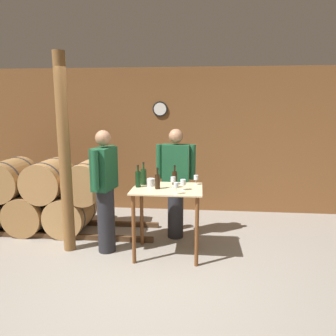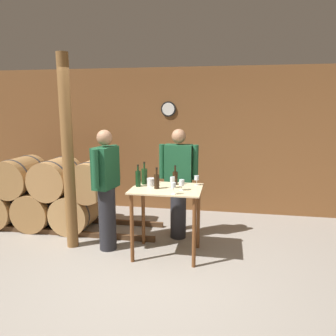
{
  "view_description": "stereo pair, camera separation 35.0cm",
  "coord_description": "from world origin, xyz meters",
  "px_view_note": "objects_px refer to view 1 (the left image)",
  "views": [
    {
      "loc": [
        0.6,
        -3.38,
        2.02
      ],
      "look_at": [
        0.18,
        0.89,
        1.19
      ],
      "focal_mm": 35.0,
      "sensor_mm": 36.0,
      "label": 1
    },
    {
      "loc": [
        0.95,
        -3.33,
        2.02
      ],
      "look_at": [
        0.18,
        0.89,
        1.19
      ],
      "focal_mm": 35.0,
      "sensor_mm": 36.0,
      "label": 2
    }
  ],
  "objects_px": {
    "wine_glass_near_left": "(173,180)",
    "wine_glass_near_right": "(183,183)",
    "wine_bottle_right": "(175,177)",
    "ice_bucket": "(151,182)",
    "person_host": "(176,181)",
    "wine_bottle_center": "(158,181)",
    "wine_glass_near_center": "(176,185)",
    "wooden_post": "(65,155)",
    "wine_glass_far_side": "(196,178)",
    "person_visitor_with_scarf": "(105,189)",
    "wine_bottle_left": "(144,176)",
    "wine_bottle_far_left": "(138,179)"
  },
  "relations": [
    {
      "from": "wooden_post",
      "to": "wine_glass_near_right",
      "type": "distance_m",
      "value": 1.64
    },
    {
      "from": "wine_bottle_far_left",
      "to": "wine_glass_near_left",
      "type": "bearing_deg",
      "value": 0.79
    },
    {
      "from": "wine_bottle_left",
      "to": "wine_glass_near_center",
      "type": "height_order",
      "value": "wine_bottle_left"
    },
    {
      "from": "wine_glass_near_center",
      "to": "ice_bucket",
      "type": "bearing_deg",
      "value": 134.87
    },
    {
      "from": "wine_glass_far_side",
      "to": "wine_bottle_right",
      "type": "bearing_deg",
      "value": -176.88
    },
    {
      "from": "wine_bottle_center",
      "to": "ice_bucket",
      "type": "distance_m",
      "value": 0.18
    },
    {
      "from": "wine_bottle_center",
      "to": "wine_glass_near_right",
      "type": "distance_m",
      "value": 0.34
    },
    {
      "from": "wine_bottle_center",
      "to": "wine_glass_near_center",
      "type": "xyz_separation_m",
      "value": [
        0.26,
        -0.24,
        0.0
      ]
    },
    {
      "from": "ice_bucket",
      "to": "wooden_post",
      "type": "bearing_deg",
      "value": -177.18
    },
    {
      "from": "wine_bottle_far_left",
      "to": "wine_glass_near_center",
      "type": "bearing_deg",
      "value": -29.86
    },
    {
      "from": "wine_glass_near_center",
      "to": "person_host",
      "type": "bearing_deg",
      "value": 94.67
    },
    {
      "from": "wine_bottle_center",
      "to": "wine_glass_near_left",
      "type": "height_order",
      "value": "wine_bottle_center"
    },
    {
      "from": "person_visitor_with_scarf",
      "to": "wine_glass_far_side",
      "type": "bearing_deg",
      "value": 9.26
    },
    {
      "from": "wine_bottle_center",
      "to": "person_visitor_with_scarf",
      "type": "bearing_deg",
      "value": 173.56
    },
    {
      "from": "wine_bottle_center",
      "to": "wine_glass_far_side",
      "type": "xyz_separation_m",
      "value": [
        0.5,
        0.28,
        -0.01
      ]
    },
    {
      "from": "wine_bottle_center",
      "to": "wine_glass_far_side",
      "type": "height_order",
      "value": "wine_bottle_center"
    },
    {
      "from": "wine_bottle_center",
      "to": "wine_glass_near_center",
      "type": "height_order",
      "value": "wine_bottle_center"
    },
    {
      "from": "wine_glass_near_left",
      "to": "wine_glass_near_right",
      "type": "height_order",
      "value": "wine_glass_near_left"
    },
    {
      "from": "wine_glass_far_side",
      "to": "wine_bottle_center",
      "type": "bearing_deg",
      "value": -150.32
    },
    {
      "from": "wine_bottle_right",
      "to": "ice_bucket",
      "type": "xyz_separation_m",
      "value": [
        -0.31,
        -0.13,
        -0.05
      ]
    },
    {
      "from": "wine_bottle_left",
      "to": "wine_glass_near_left",
      "type": "height_order",
      "value": "wine_bottle_left"
    },
    {
      "from": "wine_bottle_far_left",
      "to": "wine_bottle_center",
      "type": "distance_m",
      "value": 0.28
    },
    {
      "from": "wooden_post",
      "to": "wine_glass_far_side",
      "type": "height_order",
      "value": "wooden_post"
    },
    {
      "from": "wooden_post",
      "to": "person_host",
      "type": "relative_size",
      "value": 1.61
    },
    {
      "from": "wine_bottle_left",
      "to": "wine_glass_far_side",
      "type": "bearing_deg",
      "value": 5.1
    },
    {
      "from": "wine_glass_near_center",
      "to": "wine_glass_near_right",
      "type": "bearing_deg",
      "value": 70.86
    },
    {
      "from": "wooden_post",
      "to": "person_host",
      "type": "xyz_separation_m",
      "value": [
        1.46,
        0.6,
        -0.46
      ]
    },
    {
      "from": "wine_bottle_left",
      "to": "wine_glass_near_center",
      "type": "relative_size",
      "value": 2.12
    },
    {
      "from": "wine_glass_near_right",
      "to": "wine_bottle_right",
      "type": "bearing_deg",
      "value": 114.27
    },
    {
      "from": "person_host",
      "to": "wine_glass_near_right",
      "type": "bearing_deg",
      "value": -78.23
    },
    {
      "from": "wine_glass_far_side",
      "to": "person_host",
      "type": "bearing_deg",
      "value": 127.93
    },
    {
      "from": "wine_bottle_left",
      "to": "ice_bucket",
      "type": "xyz_separation_m",
      "value": [
        0.11,
        -0.08,
        -0.06
      ]
    },
    {
      "from": "wine_glass_near_left",
      "to": "person_visitor_with_scarf",
      "type": "relative_size",
      "value": 0.09
    },
    {
      "from": "wine_glass_near_left",
      "to": "person_host",
      "type": "xyz_separation_m",
      "value": [
        -0.01,
        0.6,
        -0.16
      ]
    },
    {
      "from": "wine_bottle_far_left",
      "to": "wine_bottle_center",
      "type": "relative_size",
      "value": 1.07
    },
    {
      "from": "wine_bottle_center",
      "to": "wine_glass_near_right",
      "type": "height_order",
      "value": "wine_bottle_center"
    },
    {
      "from": "wine_bottle_left",
      "to": "person_visitor_with_scarf",
      "type": "bearing_deg",
      "value": -165.06
    },
    {
      "from": "wooden_post",
      "to": "person_visitor_with_scarf",
      "type": "relative_size",
      "value": 1.59
    },
    {
      "from": "person_visitor_with_scarf",
      "to": "wine_bottle_right",
      "type": "bearing_deg",
      "value": 11.16
    },
    {
      "from": "wine_bottle_far_left",
      "to": "wine_bottle_right",
      "type": "bearing_deg",
      "value": 22.65
    },
    {
      "from": "wine_bottle_center",
      "to": "person_visitor_with_scarf",
      "type": "relative_size",
      "value": 0.17
    },
    {
      "from": "wine_bottle_left",
      "to": "wine_glass_near_left",
      "type": "bearing_deg",
      "value": -18.85
    },
    {
      "from": "wine_bottle_left",
      "to": "wine_glass_near_left",
      "type": "xyz_separation_m",
      "value": [
        0.42,
        -0.14,
        -0.01
      ]
    },
    {
      "from": "wine_bottle_left",
      "to": "person_host",
      "type": "bearing_deg",
      "value": 48.47
    },
    {
      "from": "person_host",
      "to": "wine_glass_near_left",
      "type": "bearing_deg",
      "value": -89.03
    },
    {
      "from": "wine_glass_near_left",
      "to": "ice_bucket",
      "type": "xyz_separation_m",
      "value": [
        -0.31,
        0.06,
        -0.06
      ]
    },
    {
      "from": "wine_glass_near_right",
      "to": "ice_bucket",
      "type": "height_order",
      "value": "wine_glass_near_right"
    },
    {
      "from": "wooden_post",
      "to": "person_visitor_with_scarf",
      "type": "distance_m",
      "value": 0.71
    },
    {
      "from": "wooden_post",
      "to": "ice_bucket",
      "type": "height_order",
      "value": "wooden_post"
    },
    {
      "from": "wine_bottle_right",
      "to": "wine_glass_far_side",
      "type": "relative_size",
      "value": 2.02
    }
  ]
}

